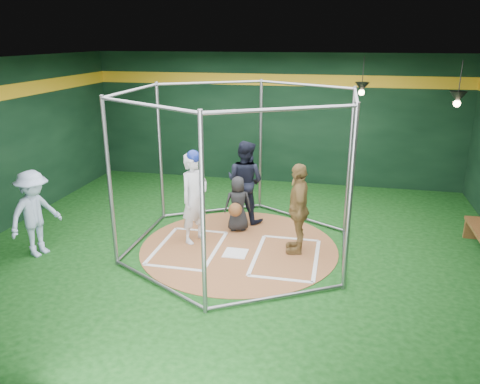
# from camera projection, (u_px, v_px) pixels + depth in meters

# --- Properties ---
(room_shell) EXTENTS (10.10, 9.10, 3.53)m
(room_shell) POSITION_uv_depth(u_px,v_px,m) (239.00, 160.00, 8.52)
(room_shell) COLOR #0C360D
(room_shell) RESTS_ON ground
(clay_disc) EXTENTS (3.80, 3.80, 0.01)m
(clay_disc) POSITION_uv_depth(u_px,v_px,m) (239.00, 247.00, 9.07)
(clay_disc) COLOR #985E37
(clay_disc) RESTS_ON ground
(home_plate) EXTENTS (0.43, 0.43, 0.01)m
(home_plate) POSITION_uv_depth(u_px,v_px,m) (235.00, 253.00, 8.78)
(home_plate) COLOR white
(home_plate) RESTS_ON clay_disc
(batter_box_left) EXTENTS (1.17, 1.77, 0.01)m
(batter_box_left) POSITION_uv_depth(u_px,v_px,m) (188.00, 247.00, 9.02)
(batter_box_left) COLOR white
(batter_box_left) RESTS_ON clay_disc
(batter_box_right) EXTENTS (1.17, 1.77, 0.01)m
(batter_box_right) POSITION_uv_depth(u_px,v_px,m) (286.00, 257.00, 8.64)
(batter_box_right) COLOR white
(batter_box_right) RESTS_ON clay_disc
(batting_cage) EXTENTS (4.05, 4.67, 3.00)m
(batting_cage) POSITION_uv_depth(u_px,v_px,m) (239.00, 173.00, 8.59)
(batting_cage) COLOR gray
(batting_cage) RESTS_ON ground
(pendant_lamp_near) EXTENTS (0.34, 0.34, 0.90)m
(pendant_lamp_near) POSITION_uv_depth(u_px,v_px,m) (362.00, 87.00, 11.09)
(pendant_lamp_near) COLOR black
(pendant_lamp_near) RESTS_ON room_shell
(pendant_lamp_far) EXTENTS (0.34, 0.34, 0.90)m
(pendant_lamp_far) POSITION_uv_depth(u_px,v_px,m) (458.00, 97.00, 9.24)
(pendant_lamp_far) COLOR black
(pendant_lamp_far) RESTS_ON room_shell
(batter_figure) EXTENTS (0.68, 0.77, 1.85)m
(batter_figure) POSITION_uv_depth(u_px,v_px,m) (194.00, 197.00, 9.06)
(batter_figure) COLOR silver
(batter_figure) RESTS_ON clay_disc
(visitor_leopard) EXTENTS (0.54, 1.05, 1.72)m
(visitor_leopard) POSITION_uv_depth(u_px,v_px,m) (298.00, 208.00, 8.64)
(visitor_leopard) COLOR #B08B4B
(visitor_leopard) RESTS_ON clay_disc
(catcher_figure) EXTENTS (0.66, 0.66, 1.16)m
(catcher_figure) POSITION_uv_depth(u_px,v_px,m) (238.00, 204.00, 9.67)
(catcher_figure) COLOR black
(catcher_figure) RESTS_ON clay_disc
(umpire) EXTENTS (1.04, 0.92, 1.79)m
(umpire) POSITION_uv_depth(u_px,v_px,m) (245.00, 181.00, 10.11)
(umpire) COLOR black
(umpire) RESTS_ON clay_disc
(bystander_blue) EXTENTS (0.89, 1.18, 1.62)m
(bystander_blue) POSITION_uv_depth(u_px,v_px,m) (35.00, 214.00, 8.54)
(bystander_blue) COLOR #B1C5EA
(bystander_blue) RESTS_ON ground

